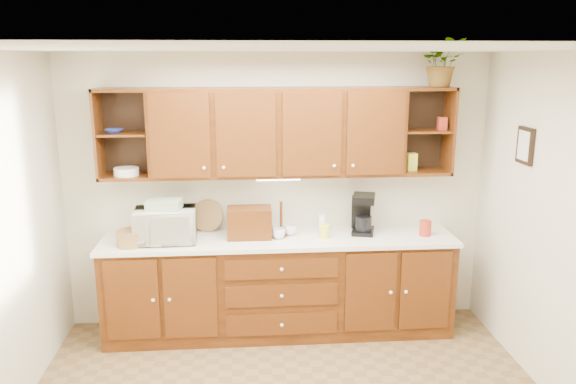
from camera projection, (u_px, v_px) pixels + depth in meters
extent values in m
plane|color=white|center=(294.00, 49.00, 3.37)|extent=(4.00, 4.00, 0.00)
plane|color=beige|center=(277.00, 191.00, 5.37)|extent=(4.00, 0.00, 4.00)
cube|color=#371806|center=(279.00, 287.00, 5.28)|extent=(3.20, 0.60, 0.90)
cube|color=white|center=(279.00, 239.00, 5.16)|extent=(3.24, 0.64, 0.04)
cube|color=#371806|center=(278.00, 132.00, 5.07)|extent=(2.30, 0.33, 0.80)
cube|color=black|center=(126.00, 132.00, 5.11)|extent=(0.45, 0.02, 0.80)
cube|color=black|center=(421.00, 129.00, 5.33)|extent=(0.45, 0.02, 0.80)
cube|color=#371806|center=(123.00, 134.00, 4.97)|extent=(0.43, 0.30, 0.02)
cube|color=#371806|center=(426.00, 131.00, 5.18)|extent=(0.43, 0.30, 0.02)
cube|color=#371806|center=(429.00, 88.00, 5.09)|extent=(0.45, 0.33, 0.03)
cube|color=white|center=(278.00, 179.00, 5.12)|extent=(0.40, 0.05, 0.02)
cube|color=black|center=(525.00, 146.00, 4.57)|extent=(0.03, 0.24, 0.30)
cylinder|color=olive|center=(131.00, 238.00, 4.91)|extent=(0.31, 0.31, 0.14)
imported|color=silver|center=(165.00, 225.00, 5.01)|extent=(0.56, 0.39, 0.30)
cube|color=#BEC35B|center=(164.00, 204.00, 4.96)|extent=(0.32, 0.25, 0.09)
cylinder|color=black|center=(245.00, 224.00, 5.11)|extent=(0.07, 0.07, 0.27)
cylinder|color=olive|center=(208.00, 230.00, 5.34)|extent=(0.32, 0.15, 0.30)
cube|color=#371806|center=(249.00, 223.00, 5.12)|extent=(0.40, 0.25, 0.28)
cylinder|color=#371806|center=(281.00, 219.00, 5.16)|extent=(0.03, 0.03, 0.33)
cylinder|color=#371806|center=(281.00, 235.00, 5.20)|extent=(0.13, 0.13, 0.02)
imported|color=white|center=(290.00, 230.00, 5.21)|extent=(0.14, 0.14, 0.10)
imported|color=white|center=(275.00, 229.00, 5.25)|extent=(0.14, 0.14, 0.10)
imported|color=white|center=(279.00, 234.00, 5.11)|extent=(0.14, 0.14, 0.10)
cylinder|color=#B02E19|center=(425.00, 228.00, 5.19)|extent=(0.11, 0.11, 0.14)
cylinder|color=white|center=(322.00, 224.00, 5.27)|extent=(0.08, 0.08, 0.18)
cylinder|color=yellow|center=(325.00, 232.00, 5.12)|extent=(0.09, 0.09, 0.12)
cube|color=black|center=(363.00, 231.00, 5.27)|extent=(0.26, 0.30, 0.04)
cube|color=black|center=(361.00, 212.00, 5.33)|extent=(0.19, 0.10, 0.32)
cube|color=black|center=(364.00, 198.00, 5.20)|extent=(0.26, 0.30, 0.07)
cylinder|color=black|center=(364.00, 224.00, 5.23)|extent=(0.18, 0.18, 0.14)
imported|color=navy|center=(114.00, 131.00, 4.93)|extent=(0.18, 0.18, 0.04)
cylinder|color=white|center=(127.00, 172.00, 5.02)|extent=(0.27, 0.27, 0.07)
cube|color=yellow|center=(411.00, 162.00, 5.22)|extent=(0.10, 0.09, 0.16)
cube|color=#B02E19|center=(442.00, 124.00, 5.14)|extent=(0.08, 0.07, 0.12)
imported|color=#999999|center=(442.00, 63.00, 5.00)|extent=(0.39, 0.34, 0.43)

